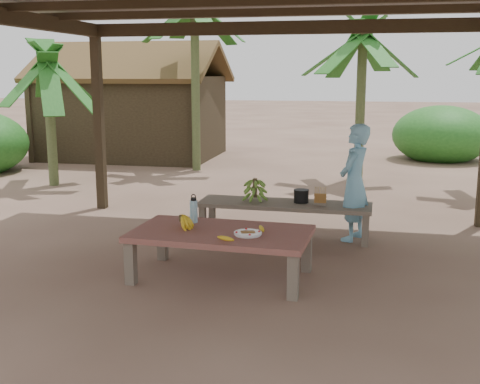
% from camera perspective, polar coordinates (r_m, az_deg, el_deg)
% --- Properties ---
extents(ground, '(80.00, 80.00, 0.00)m').
position_cam_1_polar(ground, '(6.72, 0.92, -6.82)').
color(ground, brown).
rests_on(ground, ground).
extents(pavilion, '(6.60, 5.60, 2.95)m').
position_cam_1_polar(pavilion, '(6.42, 0.85, 17.45)').
color(pavilion, black).
rests_on(pavilion, ground).
extents(work_table, '(1.85, 1.09, 0.50)m').
position_cam_1_polar(work_table, '(6.16, -1.79, -4.28)').
color(work_table, brown).
rests_on(work_table, ground).
extents(bench, '(2.21, 0.64, 0.45)m').
position_cam_1_polar(bench, '(7.73, 4.24, -1.42)').
color(bench, brown).
rests_on(bench, ground).
extents(ripe_banana_bunch, '(0.31, 0.29, 0.15)m').
position_cam_1_polar(ripe_banana_bunch, '(6.25, -5.65, -2.77)').
color(ripe_banana_bunch, yellow).
rests_on(ripe_banana_bunch, work_table).
extents(plate, '(0.28, 0.28, 0.04)m').
position_cam_1_polar(plate, '(5.97, 0.75, -3.96)').
color(plate, white).
rests_on(plate, work_table).
extents(loose_banana_front, '(0.18, 0.06, 0.04)m').
position_cam_1_polar(loose_banana_front, '(5.79, -1.37, -4.43)').
color(loose_banana_front, yellow).
rests_on(loose_banana_front, work_table).
extents(loose_banana_side, '(0.10, 0.16, 0.04)m').
position_cam_1_polar(loose_banana_side, '(6.15, 2.07, -3.49)').
color(loose_banana_side, yellow).
rests_on(loose_banana_side, work_table).
extents(water_flask, '(0.08, 0.08, 0.31)m').
position_cam_1_polar(water_flask, '(6.48, -4.41, -1.76)').
color(water_flask, teal).
rests_on(water_flask, work_table).
extents(green_banana_stalk, '(0.28, 0.28, 0.32)m').
position_cam_1_polar(green_banana_stalk, '(7.75, 1.43, 0.26)').
color(green_banana_stalk, '#598C2D').
rests_on(green_banana_stalk, bench).
extents(cooking_pot, '(0.19, 0.19, 0.16)m').
position_cam_1_polar(cooking_pot, '(7.74, 5.83, -0.41)').
color(cooking_pot, black).
rests_on(cooking_pot, bench).
extents(skewer_rack, '(0.18, 0.08, 0.24)m').
position_cam_1_polar(skewer_rack, '(7.59, 7.63, -0.37)').
color(skewer_rack, '#A57F47').
rests_on(skewer_rack, bench).
extents(woman, '(0.52, 0.63, 1.47)m').
position_cam_1_polar(woman, '(7.64, 10.78, 0.88)').
color(woman, '#74B8DB').
rests_on(woman, ground).
extents(hut, '(4.40, 3.43, 2.85)m').
position_cam_1_polar(hut, '(15.41, -9.99, 7.41)').
color(hut, black).
rests_on(hut, ground).
extents(banana_plant_n, '(1.80, 1.80, 3.03)m').
position_cam_1_polar(banana_plant_n, '(11.82, 11.55, 13.25)').
color(banana_plant_n, '#596638').
rests_on(banana_plant_n, ground).
extents(banana_plant_nw, '(1.80, 1.80, 3.74)m').
position_cam_1_polar(banana_plant_nw, '(13.04, -4.34, 16.24)').
color(banana_plant_nw, '#596638').
rests_on(banana_plant_nw, ground).
extents(banana_plant_w, '(1.80, 1.80, 2.48)m').
position_cam_1_polar(banana_plant_w, '(11.70, -17.76, 10.32)').
color(banana_plant_w, '#596638').
rests_on(banana_plant_w, ground).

